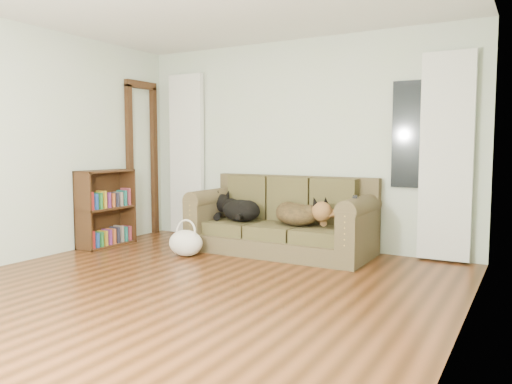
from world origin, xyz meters
The scene contains 14 objects.
floor centered at (0.00, 0.00, 0.00)m, with size 5.00×5.00×0.00m, color #3A1E0B.
wall_back centered at (0.00, 2.50, 1.30)m, with size 4.50×0.04×2.60m, color beige.
wall_left centered at (-2.25, 0.00, 1.30)m, with size 0.04×5.00×2.60m, color beige.
wall_right centered at (2.25, 0.00, 1.30)m, with size 0.04×5.00×2.60m, color beige.
curtain_left centered at (-1.70, 2.42, 1.15)m, with size 0.55×0.08×2.25m, color white.
curtain_right centered at (1.80, 2.42, 1.15)m, with size 0.55×0.08×2.25m, color white.
window_pane centered at (1.45, 2.47, 1.40)m, with size 0.50×0.03×1.20m, color black.
door_casing centered at (-2.20, 2.05, 1.05)m, with size 0.07×0.60×2.10m, color black.
sofa centered at (0.01, 1.97, 0.45)m, with size 2.17×0.94×0.89m, color #2F2820.
dog_black_lab centered at (-0.55, 1.95, 0.48)m, with size 0.63×0.44×0.27m, color black.
dog_shepherd centered at (0.28, 1.96, 0.49)m, with size 0.64×0.45×0.28m, color black.
tv_remote centered at (0.98, 1.85, 0.73)m, with size 0.05×0.18×0.02m, color black.
tote_bag centered at (-0.84, 1.26, 0.16)m, with size 0.42×0.32×0.30m, color silver.
bookshelf centered at (-2.09, 1.24, 0.50)m, with size 0.29×0.77×0.97m, color black.
Camera 1 is at (2.67, -3.29, 1.26)m, focal length 35.00 mm.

